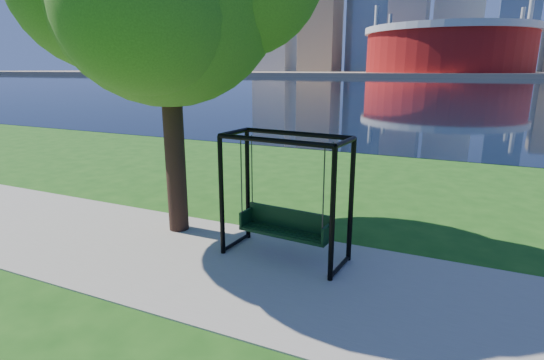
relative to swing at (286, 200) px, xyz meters
The scene contains 7 objects.
ground 1.32m from the swing, 128.24° to the right, with size 900.00×900.00×0.00m, color #1E5114.
path 1.52m from the swing, 108.09° to the right, with size 120.00×4.00×0.03m, color #9E937F.
river 101.65m from the swing, 90.16° to the left, with size 900.00×180.00×0.02m, color black.
far_bank 305.65m from the swing, 90.05° to the left, with size 900.00×228.00×2.00m, color #937F60.
stadium 235.23m from the swing, 92.51° to the left, with size 83.00×83.00×32.00m.
skyline 320.95m from the swing, 90.82° to the left, with size 392.00×66.00×96.50m.
swing is the anchor object (origin of this frame).
Camera 1 is at (3.42, -7.10, 3.77)m, focal length 28.00 mm.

